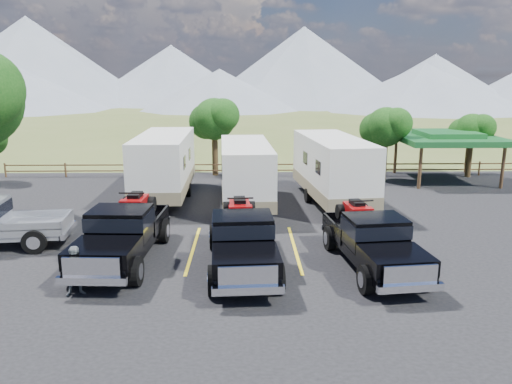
{
  "coord_description": "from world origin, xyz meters",
  "views": [
    {
      "loc": [
        0.08,
        -14.59,
        6.68
      ],
      "look_at": [
        0.54,
        7.13,
        1.6
      ],
      "focal_mm": 35.0,
      "sensor_mm": 36.0,
      "label": 1
    }
  ],
  "objects_px": {
    "rig_center": "(242,238)",
    "rig_left": "(123,232)",
    "person_b": "(77,271)",
    "trailer_left": "(164,165)",
    "rig_right": "(372,239)",
    "trailer_center": "(246,174)",
    "pavilion": "(447,138)",
    "trailer_right": "(333,169)",
    "person_a": "(127,235)"
  },
  "relations": [
    {
      "from": "rig_left",
      "to": "person_a",
      "type": "height_order",
      "value": "rig_left"
    },
    {
      "from": "rig_right",
      "to": "rig_center",
      "type": "bearing_deg",
      "value": 173.05
    },
    {
      "from": "person_a",
      "to": "person_b",
      "type": "xyz_separation_m",
      "value": [
        -0.83,
        -3.14,
        -0.12
      ]
    },
    {
      "from": "rig_left",
      "to": "rig_right",
      "type": "bearing_deg",
      "value": -2.61
    },
    {
      "from": "rig_center",
      "to": "person_b",
      "type": "bearing_deg",
      "value": -159.54
    },
    {
      "from": "rig_left",
      "to": "rig_center",
      "type": "bearing_deg",
      "value": -7.62
    },
    {
      "from": "rig_left",
      "to": "trailer_center",
      "type": "relative_size",
      "value": 0.72
    },
    {
      "from": "rig_right",
      "to": "trailer_center",
      "type": "height_order",
      "value": "trailer_center"
    },
    {
      "from": "pavilion",
      "to": "rig_left",
      "type": "distance_m",
      "value": 22.46
    },
    {
      "from": "trailer_center",
      "to": "trailer_right",
      "type": "xyz_separation_m",
      "value": [
        4.58,
        0.47,
        0.12
      ]
    },
    {
      "from": "rig_left",
      "to": "trailer_right",
      "type": "height_order",
      "value": "trailer_right"
    },
    {
      "from": "rig_center",
      "to": "rig_right",
      "type": "relative_size",
      "value": 1.03
    },
    {
      "from": "pavilion",
      "to": "person_b",
      "type": "xyz_separation_m",
      "value": [
        -18.12,
        -17.13,
        -1.96
      ]
    },
    {
      "from": "rig_right",
      "to": "trailer_center",
      "type": "xyz_separation_m",
      "value": [
        -4.44,
        8.6,
        0.69
      ]
    },
    {
      "from": "rig_center",
      "to": "rig_left",
      "type": "bearing_deg",
      "value": 166.31
    },
    {
      "from": "rig_center",
      "to": "person_a",
      "type": "bearing_deg",
      "value": 164.61
    },
    {
      "from": "trailer_center",
      "to": "trailer_right",
      "type": "relative_size",
      "value": 0.93
    },
    {
      "from": "trailer_center",
      "to": "person_a",
      "type": "bearing_deg",
      "value": -122.62
    },
    {
      "from": "rig_left",
      "to": "rig_right",
      "type": "xyz_separation_m",
      "value": [
        8.93,
        -0.85,
        -0.06
      ]
    },
    {
      "from": "pavilion",
      "to": "rig_center",
      "type": "xyz_separation_m",
      "value": [
        -13.05,
        -14.9,
        -1.68
      ]
    },
    {
      "from": "trailer_left",
      "to": "trailer_center",
      "type": "distance_m",
      "value": 4.8
    },
    {
      "from": "person_b",
      "to": "rig_right",
      "type": "bearing_deg",
      "value": -6.11
    },
    {
      "from": "trailer_right",
      "to": "person_b",
      "type": "bearing_deg",
      "value": -136.81
    },
    {
      "from": "pavilion",
      "to": "rig_center",
      "type": "relative_size",
      "value": 0.92
    },
    {
      "from": "trailer_right",
      "to": "person_a",
      "type": "distance_m",
      "value": 12.11
    },
    {
      "from": "pavilion",
      "to": "trailer_right",
      "type": "bearing_deg",
      "value": -144.85
    },
    {
      "from": "rig_left",
      "to": "trailer_right",
      "type": "xyz_separation_m",
      "value": [
        9.06,
        8.22,
        0.75
      ]
    },
    {
      "from": "trailer_left",
      "to": "person_b",
      "type": "distance_m",
      "value": 12.63
    },
    {
      "from": "person_a",
      "to": "trailer_left",
      "type": "bearing_deg",
      "value": -84.79
    },
    {
      "from": "trailer_center",
      "to": "person_b",
      "type": "height_order",
      "value": "trailer_center"
    },
    {
      "from": "trailer_left",
      "to": "pavilion",
      "type": "bearing_deg",
      "value": 13.65
    },
    {
      "from": "pavilion",
      "to": "rig_center",
      "type": "bearing_deg",
      "value": -131.22
    },
    {
      "from": "rig_center",
      "to": "trailer_right",
      "type": "bearing_deg",
      "value": 59.19
    },
    {
      "from": "rig_center",
      "to": "trailer_left",
      "type": "xyz_separation_m",
      "value": [
        -4.32,
        10.33,
        0.78
      ]
    },
    {
      "from": "rig_right",
      "to": "person_a",
      "type": "xyz_separation_m",
      "value": [
        -8.81,
        0.96,
        -0.12
      ]
    },
    {
      "from": "trailer_left",
      "to": "person_a",
      "type": "distance_m",
      "value": 9.47
    },
    {
      "from": "rig_center",
      "to": "rig_right",
      "type": "bearing_deg",
      "value": -3.83
    },
    {
      "from": "trailer_left",
      "to": "person_b",
      "type": "bearing_deg",
      "value": -94.48
    },
    {
      "from": "trailer_center",
      "to": "person_b",
      "type": "relative_size",
      "value": 5.98
    },
    {
      "from": "person_b",
      "to": "trailer_center",
      "type": "bearing_deg",
      "value": 45.39
    },
    {
      "from": "trailer_left",
      "to": "trailer_right",
      "type": "height_order",
      "value": "trailer_left"
    },
    {
      "from": "rig_left",
      "to": "person_b",
      "type": "height_order",
      "value": "rig_left"
    },
    {
      "from": "pavilion",
      "to": "trailer_center",
      "type": "distance_m",
      "value": 14.43
    },
    {
      "from": "trailer_left",
      "to": "rig_center",
      "type": "bearing_deg",
      "value": -68.38
    },
    {
      "from": "person_b",
      "to": "trailer_left",
      "type": "bearing_deg",
      "value": 67.74
    },
    {
      "from": "pavilion",
      "to": "rig_right",
      "type": "bearing_deg",
      "value": -119.57
    },
    {
      "from": "rig_center",
      "to": "person_b",
      "type": "xyz_separation_m",
      "value": [
        -5.07,
        -2.23,
        -0.28
      ]
    },
    {
      "from": "rig_center",
      "to": "person_b",
      "type": "relative_size",
      "value": 4.28
    },
    {
      "from": "trailer_left",
      "to": "person_a",
      "type": "xyz_separation_m",
      "value": [
        0.09,
        -9.42,
        -0.94
      ]
    },
    {
      "from": "trailer_left",
      "to": "rig_right",
      "type": "bearing_deg",
      "value": -50.48
    }
  ]
}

